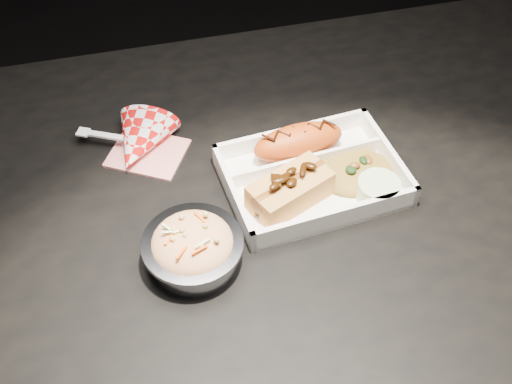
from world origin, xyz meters
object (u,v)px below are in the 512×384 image
foil_coleslaw_cup (193,247)px  napkin_fork (139,143)px  hotdog (290,188)px  fried_pastry (298,142)px  dining_table (276,230)px  food_tray (312,178)px

foil_coleslaw_cup → napkin_fork: 0.23m
napkin_fork → hotdog: bearing=-13.2°
fried_pastry → napkin_fork: bearing=162.2°
foil_coleslaw_cup → fried_pastry: bearing=38.8°
dining_table → napkin_fork: size_ratio=6.94×
food_tray → napkin_fork: (-0.24, 0.13, 0.01)m
fried_pastry → dining_table: bearing=-129.3°
fried_pastry → foil_coleslaw_cup: 0.24m
napkin_fork → foil_coleslaw_cup: bearing=-52.7°
food_tray → napkin_fork: 0.27m
hotdog → dining_table: bearing=87.6°
dining_table → napkin_fork: 0.25m
food_tray → napkin_fork: napkin_fork is taller
foil_coleslaw_cup → napkin_fork: size_ratio=0.77×
fried_pastry → hotdog: bearing=-113.6°
hotdog → napkin_fork: napkin_fork is taller
dining_table → napkin_fork: (-0.18, 0.13, 0.11)m
food_tray → fried_pastry: fried_pastry is taller
food_tray → dining_table: bearing=178.7°
food_tray → foil_coleslaw_cup: bearing=-158.8°
fried_pastry → hotdog: hotdog is taller
food_tray → hotdog: 0.06m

